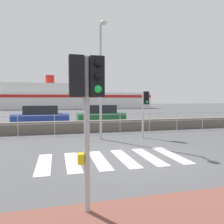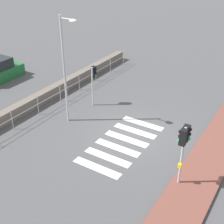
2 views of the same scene
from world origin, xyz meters
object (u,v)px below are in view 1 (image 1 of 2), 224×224
Objects in this scene: streetlamp at (101,68)px; traffic_light_near at (86,93)px; parked_car_blue at (41,116)px; traffic_light_far at (145,104)px; ferry_boat at (66,98)px; parked_car_green at (101,115)px.

traffic_light_near is at bearing -103.44° from streetlamp.
traffic_light_near reaches higher than parked_car_blue.
streetlamp reaches higher than traffic_light_far.
streetlamp is (1.68, 7.04, 1.44)m from traffic_light_near.
traffic_light_far reaches higher than parked_car_blue.
traffic_light_near is 1.13× the size of traffic_light_far.
traffic_light_far is 0.55× the size of parked_car_blue.
traffic_light_near is at bearing -83.44° from parked_car_blue.
ferry_boat is (-0.21, 37.20, -1.40)m from streetlamp.
traffic_light_near is at bearing -91.90° from ferry_boat.
streetlamp is at bearing -178.74° from traffic_light_far.
traffic_light_far is at bearing 1.26° from streetlamp.
traffic_light_far reaches higher than parked_car_green.
parked_car_blue is at bearing 180.00° from parked_car_green.
ferry_boat is at bearing 93.98° from traffic_light_far.
traffic_light_near is 0.08× the size of ferry_boat.
traffic_light_near reaches higher than traffic_light_far.
traffic_light_near is 15.71m from parked_car_green.
parked_car_green is (1.62, 8.25, -2.96)m from streetlamp.
parked_car_blue is (-5.81, 8.20, -1.16)m from traffic_light_far.
traffic_light_far is 37.24m from ferry_boat.
traffic_light_far is 0.07× the size of ferry_boat.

